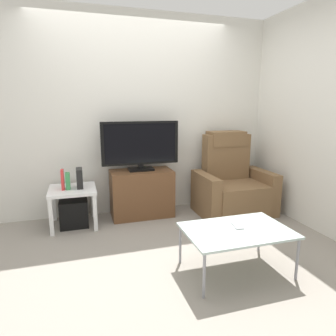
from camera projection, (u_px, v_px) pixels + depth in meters
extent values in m
plane|color=gray|center=(157.00, 244.00, 3.13)|extent=(6.40, 6.40, 0.00)
cube|color=silver|center=(135.00, 115.00, 3.92)|extent=(6.40, 0.06, 2.60)
cube|color=silver|center=(315.00, 117.00, 3.40)|extent=(0.06, 4.48, 2.60)
cube|color=brown|center=(142.00, 193.00, 3.88)|extent=(0.79, 0.42, 0.61)
cube|color=black|center=(145.00, 188.00, 3.67)|extent=(0.73, 0.02, 0.02)
cube|color=black|center=(144.00, 185.00, 3.71)|extent=(0.34, 0.11, 0.04)
cube|color=black|center=(141.00, 169.00, 3.83)|extent=(0.32, 0.20, 0.03)
cube|color=black|center=(141.00, 166.00, 3.82)|extent=(0.06, 0.04, 0.05)
cube|color=black|center=(140.00, 143.00, 3.76)|extent=(0.99, 0.05, 0.55)
cube|color=black|center=(141.00, 143.00, 3.74)|extent=(0.91, 0.01, 0.49)
cube|color=brown|center=(234.00, 198.00, 3.99)|extent=(0.70, 0.72, 0.42)
cube|color=brown|center=(226.00, 157.00, 4.14)|extent=(0.64, 0.20, 0.62)
cube|color=brown|center=(226.00, 139.00, 4.10)|extent=(0.50, 0.26, 0.20)
cube|color=brown|center=(205.00, 196.00, 3.86)|extent=(0.14, 0.68, 0.56)
cube|color=brown|center=(261.00, 190.00, 4.10)|extent=(0.14, 0.68, 0.56)
cube|color=white|center=(72.00, 190.00, 3.53)|extent=(0.54, 0.54, 0.04)
cube|color=white|center=(51.00, 217.00, 3.29)|extent=(0.04, 0.04, 0.43)
cube|color=white|center=(95.00, 213.00, 3.42)|extent=(0.04, 0.04, 0.43)
cube|color=white|center=(54.00, 204.00, 3.73)|extent=(0.04, 0.04, 0.43)
cube|color=white|center=(93.00, 200.00, 3.87)|extent=(0.04, 0.04, 0.43)
cube|color=black|center=(74.00, 212.00, 3.59)|extent=(0.33, 0.33, 0.33)
cube|color=red|center=(63.00, 180.00, 3.45)|extent=(0.03, 0.11, 0.24)
cube|color=#388C4C|center=(68.00, 181.00, 3.47)|extent=(0.05, 0.10, 0.20)
cube|color=black|center=(80.00, 178.00, 3.54)|extent=(0.07, 0.20, 0.23)
cube|color=#B2C6C1|center=(237.00, 230.00, 2.55)|extent=(0.90, 0.60, 0.02)
cylinder|color=gray|center=(204.00, 276.00, 2.22)|extent=(0.02, 0.02, 0.37)
cylinder|color=gray|center=(297.00, 259.00, 2.46)|extent=(0.02, 0.02, 0.37)
cylinder|color=gray|center=(180.00, 244.00, 2.72)|extent=(0.02, 0.02, 0.37)
cylinder|color=gray|center=(260.00, 233.00, 2.96)|extent=(0.02, 0.02, 0.37)
cube|color=#B7B7BC|center=(237.00, 226.00, 2.62)|extent=(0.10, 0.16, 0.01)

